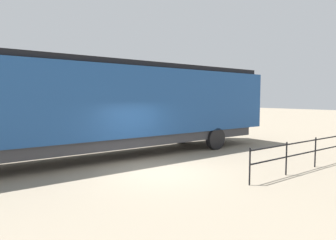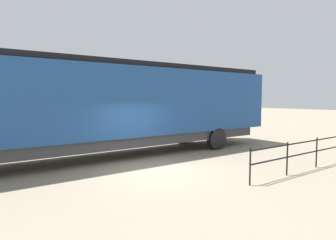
{
  "view_description": "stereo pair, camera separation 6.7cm",
  "coord_description": "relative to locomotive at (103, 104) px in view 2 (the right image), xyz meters",
  "views": [
    {
      "loc": [
        8.47,
        -5.72,
        2.63
      ],
      "look_at": [
        1.97,
        -0.94,
        2.01
      ],
      "focal_mm": 31.05,
      "sensor_mm": 36.0,
      "label": 1
    },
    {
      "loc": [
        8.51,
        -5.66,
        2.63
      ],
      "look_at": [
        1.97,
        -0.94,
        2.01
      ],
      "focal_mm": 31.05,
      "sensor_mm": 36.0,
      "label": 2
    }
  ],
  "objects": [
    {
      "name": "platform_fence",
      "position": [
        6.33,
        6.79,
        -1.61
      ],
      "size": [
        0.05,
        9.77,
        1.14
      ],
      "color": "black",
      "rests_on": "ground_plane"
    },
    {
      "name": "ground_plane",
      "position": [
        3.31,
        0.59,
        -2.35
      ],
      "size": [
        120.0,
        120.0,
        0.0
      ],
      "primitive_type": "plane",
      "color": "gray"
    },
    {
      "name": "locomotive",
      "position": [
        0.0,
        0.0,
        0.0
      ],
      "size": [
        3.07,
        18.92,
        4.18
      ],
      "color": "navy",
      "rests_on": "ground_plane"
    }
  ]
}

